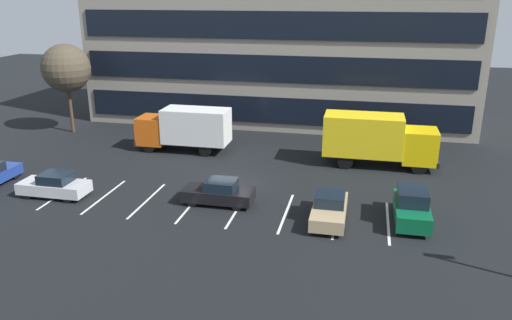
# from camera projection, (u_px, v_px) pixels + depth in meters

# --- Properties ---
(ground_plane) EXTENTS (120.00, 120.00, 0.00)m
(ground_plane) POSITION_uv_depth(u_px,v_px,m) (232.00, 183.00, 32.83)
(ground_plane) COLOR black
(office_building) EXTENTS (34.99, 10.36, 14.40)m
(office_building) POSITION_uv_depth(u_px,v_px,m) (280.00, 44.00, 47.15)
(office_building) COLOR gray
(office_building) RESTS_ON ground_plane
(lot_markings) EXTENTS (19.74, 5.40, 0.01)m
(lot_markings) POSITION_uv_depth(u_px,v_px,m) (215.00, 206.00, 29.24)
(lot_markings) COLOR silver
(lot_markings) RESTS_ON ground_plane
(box_truck_orange) EXTENTS (7.29, 2.42, 3.38)m
(box_truck_orange) POSITION_uv_depth(u_px,v_px,m) (185.00, 127.00, 38.83)
(box_truck_orange) COLOR #D85914
(box_truck_orange) RESTS_ON ground_plane
(box_truck_yellow_all) EXTENTS (7.92, 2.62, 3.67)m
(box_truck_yellow_all) POSITION_uv_depth(u_px,v_px,m) (377.00, 138.00, 35.40)
(box_truck_yellow_all) COLOR yellow
(box_truck_yellow_all) RESTS_ON ground_plane
(sedan_silver) EXTENTS (4.17, 1.74, 1.49)m
(sedan_silver) POSITION_uv_depth(u_px,v_px,m) (55.00, 185.00, 30.50)
(sedan_silver) COLOR silver
(sedan_silver) RESTS_ON ground_plane
(suv_forest) EXTENTS (1.76, 4.15, 1.88)m
(suv_forest) POSITION_uv_depth(u_px,v_px,m) (412.00, 206.00, 27.01)
(suv_forest) COLOR #0C5933
(suv_forest) RESTS_ON ground_plane
(sedan_black) EXTENTS (4.16, 1.74, 1.49)m
(sedan_black) POSITION_uv_depth(u_px,v_px,m) (219.00, 192.00, 29.41)
(sedan_black) COLOR black
(sedan_black) RESTS_ON ground_plane
(sedan_tan) EXTENTS (1.78, 4.26, 1.53)m
(sedan_tan) POSITION_uv_depth(u_px,v_px,m) (329.00, 208.00, 27.22)
(sedan_tan) COLOR tan
(sedan_tan) RESTS_ON ground_plane
(bare_tree) EXTENTS (4.10, 4.10, 7.69)m
(bare_tree) POSITION_uv_depth(u_px,v_px,m) (66.00, 68.00, 42.92)
(bare_tree) COLOR #473323
(bare_tree) RESTS_ON ground_plane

